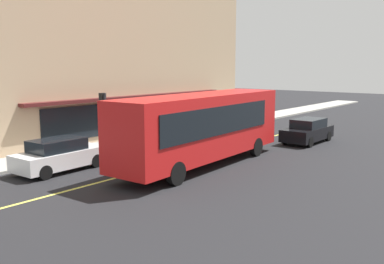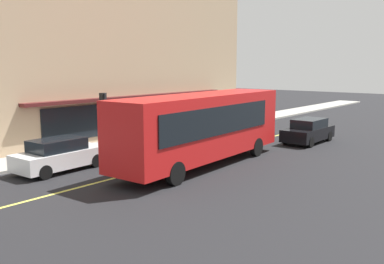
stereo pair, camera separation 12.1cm
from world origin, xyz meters
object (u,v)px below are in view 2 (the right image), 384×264
object	(u,v)px
bus	(203,125)
car_white	(60,155)
traffic_light	(104,107)
car_black	(308,131)

from	to	relation	value
bus	car_white	size ratio (longest dim) A/B	2.57
traffic_light	car_black	size ratio (longest dim) A/B	0.74
traffic_light	car_black	xyz separation A→B (m)	(10.06, -7.81, -1.79)
bus	car_black	size ratio (longest dim) A/B	2.61
bus	traffic_light	distance (m)	6.52
car_white	traffic_light	bearing A→B (deg)	24.77
car_black	car_white	size ratio (longest dim) A/B	0.98
traffic_light	car_black	world-z (taller)	traffic_light
car_black	car_white	bearing A→B (deg)	157.69
traffic_light	car_white	bearing A→B (deg)	-155.23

